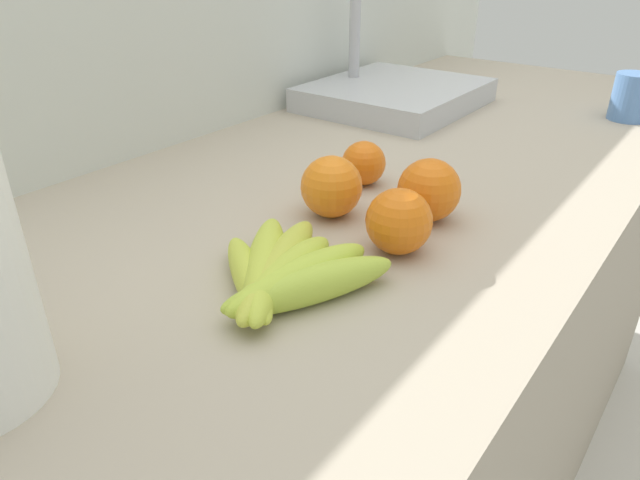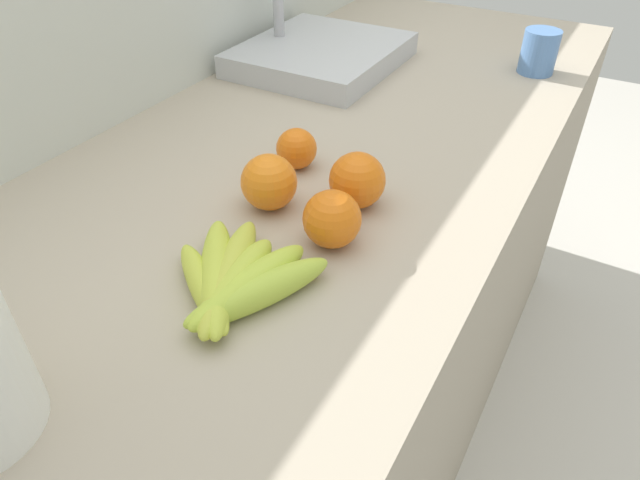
# 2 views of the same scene
# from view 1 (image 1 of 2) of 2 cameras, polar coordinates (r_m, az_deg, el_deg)

# --- Properties ---
(counter) EXTENTS (1.86, 0.71, 0.86)m
(counter) POSITION_cam_1_polar(r_m,az_deg,el_deg) (1.15, 5.76, -12.85)
(counter) COLOR #ADA08C
(counter) RESTS_ON ground
(wall_back) EXTENTS (2.26, 0.06, 1.30)m
(wall_back) POSITION_cam_1_polar(r_m,az_deg,el_deg) (1.23, -8.97, 2.20)
(wall_back) COLOR silver
(wall_back) RESTS_ON ground
(banana_bunch) EXTENTS (0.21, 0.20, 0.04)m
(banana_bunch) POSITION_cam_1_polar(r_m,az_deg,el_deg) (0.59, -3.68, -3.40)
(banana_bunch) COLOR #ACC63F
(banana_bunch) RESTS_ON counter
(orange_back_right) EXTENTS (0.08, 0.08, 0.08)m
(orange_back_right) POSITION_cam_1_polar(r_m,az_deg,el_deg) (0.65, 7.88, 1.86)
(orange_back_right) COLOR orange
(orange_back_right) RESTS_ON counter
(orange_center) EXTENTS (0.08, 0.08, 0.08)m
(orange_center) POSITION_cam_1_polar(r_m,az_deg,el_deg) (0.74, 1.15, 5.34)
(orange_center) COLOR orange
(orange_center) RESTS_ON counter
(orange_front) EXTENTS (0.08, 0.08, 0.08)m
(orange_front) POSITION_cam_1_polar(r_m,az_deg,el_deg) (0.74, 10.82, 4.92)
(orange_front) COLOR orange
(orange_front) RESTS_ON counter
(orange_right) EXTENTS (0.06, 0.06, 0.06)m
(orange_right) POSITION_cam_1_polar(r_m,az_deg,el_deg) (0.84, 4.38, 7.66)
(orange_right) COLOR orange
(orange_right) RESTS_ON counter
(sink_basin) EXTENTS (0.36, 0.31, 0.24)m
(sink_basin) POSITION_cam_1_polar(r_m,az_deg,el_deg) (1.27, 7.43, 14.29)
(sink_basin) COLOR #B7BABF
(sink_basin) RESTS_ON counter
(mug) EXTENTS (0.08, 0.08, 0.09)m
(mug) POSITION_cam_1_polar(r_m,az_deg,el_deg) (1.31, 28.69, 12.42)
(mug) COLOR #5681BF
(mug) RESTS_ON counter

